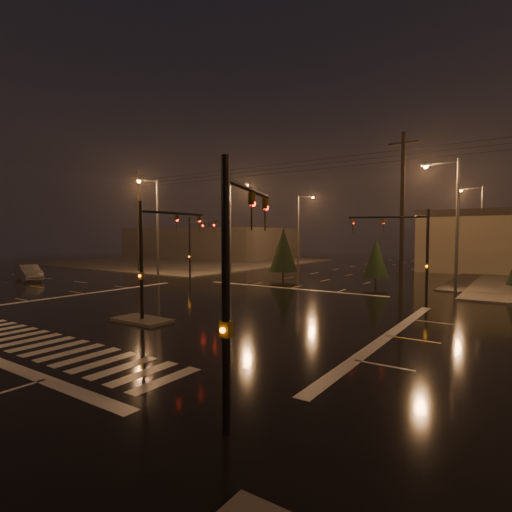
# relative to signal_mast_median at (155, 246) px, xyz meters

# --- Properties ---
(ground) EXTENTS (140.00, 140.00, 0.00)m
(ground) POSITION_rel_signal_mast_median_xyz_m (-0.00, 3.07, -3.75)
(ground) COLOR black
(ground) RESTS_ON ground
(sidewalk_nw) EXTENTS (36.00, 36.00, 0.12)m
(sidewalk_nw) POSITION_rel_signal_mast_median_xyz_m (-30.00, 33.07, -3.69)
(sidewalk_nw) COLOR #44413C
(sidewalk_nw) RESTS_ON ground
(median_island) EXTENTS (3.00, 1.60, 0.15)m
(median_island) POSITION_rel_signal_mast_median_xyz_m (-0.00, -0.93, -3.68)
(median_island) COLOR #44413C
(median_island) RESTS_ON ground
(crosswalk) EXTENTS (15.00, 2.60, 0.01)m
(crosswalk) POSITION_rel_signal_mast_median_xyz_m (-0.00, -5.93, -3.75)
(crosswalk) COLOR beige
(crosswalk) RESTS_ON ground
(stop_bar_far) EXTENTS (16.00, 0.50, 0.01)m
(stop_bar_far) POSITION_rel_signal_mast_median_xyz_m (-0.00, 14.07, -3.75)
(stop_bar_far) COLOR beige
(stop_bar_far) RESTS_ON ground
(commercial_block) EXTENTS (30.00, 18.00, 5.60)m
(commercial_block) POSITION_rel_signal_mast_median_xyz_m (-35.00, 45.07, -0.95)
(commercial_block) COLOR #45413D
(commercial_block) RESTS_ON ground
(signal_mast_median) EXTENTS (0.25, 4.59, 6.00)m
(signal_mast_median) POSITION_rel_signal_mast_median_xyz_m (0.00, 0.00, 0.00)
(signal_mast_median) COLOR black
(signal_mast_median) RESTS_ON ground
(signal_mast_ne) EXTENTS (4.84, 1.86, 6.00)m
(signal_mast_ne) POSITION_rel_signal_mast_median_xyz_m (9.50, 13.21, 0.04)
(signal_mast_ne) COLOR black
(signal_mast_ne) RESTS_ON ground
(signal_mast_nw) EXTENTS (4.84, 1.86, 6.00)m
(signal_mast_nw) POSITION_rel_signal_mast_median_xyz_m (-9.50, 13.21, 0.04)
(signal_mast_nw) COLOR black
(signal_mast_nw) RESTS_ON ground
(signal_mast_se) EXTENTS (1.55, 3.87, 6.00)m
(signal_mast_se) POSITION_rel_signal_mast_median_xyz_m (10.23, -6.68, -0.04)
(signal_mast_se) COLOR black
(signal_mast_se) RESTS_ON ground
(streetlight_1) EXTENTS (2.77, 0.32, 10.00)m
(streetlight_1) POSITION_rel_signal_mast_median_xyz_m (-11.18, 21.07, 2.05)
(streetlight_1) COLOR #38383A
(streetlight_1) RESTS_ON ground
(streetlight_2) EXTENTS (2.77, 0.32, 10.00)m
(streetlight_2) POSITION_rel_signal_mast_median_xyz_m (-11.18, 37.07, 2.05)
(streetlight_2) COLOR #38383A
(streetlight_2) RESTS_ON ground
(streetlight_3) EXTENTS (2.77, 0.32, 10.00)m
(streetlight_3) POSITION_rel_signal_mast_median_xyz_m (11.18, 19.07, 2.05)
(streetlight_3) COLOR #38383A
(streetlight_3) RESTS_ON ground
(streetlight_4) EXTENTS (2.77, 0.32, 10.00)m
(streetlight_4) POSITION_rel_signal_mast_median_xyz_m (11.18, 39.07, 2.05)
(streetlight_4) COLOR #38383A
(streetlight_4) RESTS_ON ground
(streetlight_5) EXTENTS (0.32, 2.77, 10.00)m
(streetlight_5) POSITION_rel_signal_mast_median_xyz_m (-16.00, 14.26, 2.05)
(streetlight_5) COLOR #38383A
(streetlight_5) RESTS_ON ground
(utility_pole_0) EXTENTS (2.20, 0.32, 12.00)m
(utility_pole_0) POSITION_rel_signal_mast_median_xyz_m (-22.00, 17.07, 2.38)
(utility_pole_0) COLOR black
(utility_pole_0) RESTS_ON ground
(utility_pole_1) EXTENTS (2.20, 0.32, 12.00)m
(utility_pole_1) POSITION_rel_signal_mast_median_xyz_m (8.00, 17.07, 2.38)
(utility_pole_1) COLOR black
(utility_pole_1) RESTS_ON ground
(conifer_3) EXTENTS (2.78, 2.78, 5.05)m
(conifer_3) POSITION_rel_signal_mast_median_xyz_m (-4.33, 20.51, -0.88)
(conifer_3) COLOR black
(conifer_3) RESTS_ON ground
(conifer_4) EXTENTS (2.15, 2.15, 4.06)m
(conifer_4) POSITION_rel_signal_mast_median_xyz_m (5.21, 19.83, -1.37)
(conifer_4) COLOR black
(conifer_4) RESTS_ON ground
(car_crossing) EXTENTS (4.79, 2.66, 1.50)m
(car_crossing) POSITION_rel_signal_mast_median_xyz_m (-23.35, 5.11, -3.00)
(car_crossing) COLOR slate
(car_crossing) RESTS_ON ground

